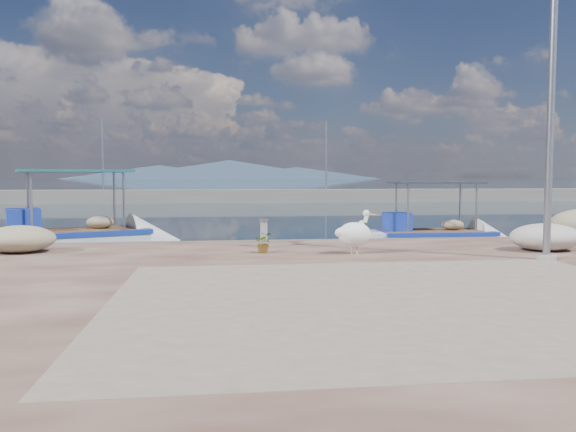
{
  "coord_description": "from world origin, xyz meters",
  "views": [
    {
      "loc": [
        -1.85,
        -11.21,
        2.36
      ],
      "look_at": [
        0.0,
        3.8,
        1.3
      ],
      "focal_mm": 35.0,
      "sensor_mm": 36.0,
      "label": 1
    }
  ],
  "objects_px": {
    "lamp_post": "(550,112)",
    "pelican": "(355,233)",
    "bollard_near": "(264,232)",
    "boat_right": "(433,240)",
    "boat_left": "(75,241)"
  },
  "relations": [
    {
      "from": "pelican",
      "to": "lamp_post",
      "type": "relative_size",
      "value": 0.16
    },
    {
      "from": "bollard_near",
      "to": "pelican",
      "type": "bearing_deg",
      "value": -39.16
    },
    {
      "from": "boat_right",
      "to": "pelican",
      "type": "xyz_separation_m",
      "value": [
        -4.04,
        -5.28,
        0.8
      ]
    },
    {
      "from": "boat_right",
      "to": "bollard_near",
      "type": "relative_size",
      "value": 7.2
    },
    {
      "from": "lamp_post",
      "to": "pelican",
      "type": "bearing_deg",
      "value": 161.14
    },
    {
      "from": "pelican",
      "to": "lamp_post",
      "type": "height_order",
      "value": "lamp_post"
    },
    {
      "from": "boat_right",
      "to": "bollard_near",
      "type": "height_order",
      "value": "boat_right"
    },
    {
      "from": "boat_left",
      "to": "lamp_post",
      "type": "bearing_deg",
      "value": -52.63
    },
    {
      "from": "pelican",
      "to": "bollard_near",
      "type": "bearing_deg",
      "value": 137.84
    },
    {
      "from": "boat_left",
      "to": "bollard_near",
      "type": "relative_size",
      "value": 8.9
    },
    {
      "from": "lamp_post",
      "to": "bollard_near",
      "type": "relative_size",
      "value": 9.41
    },
    {
      "from": "boat_right",
      "to": "lamp_post",
      "type": "bearing_deg",
      "value": -89.03
    },
    {
      "from": "pelican",
      "to": "bollard_near",
      "type": "height_order",
      "value": "pelican"
    },
    {
      "from": "boat_right",
      "to": "pelican",
      "type": "relative_size",
      "value": 4.89
    },
    {
      "from": "boat_right",
      "to": "lamp_post",
      "type": "distance_m",
      "value": 7.58
    }
  ]
}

